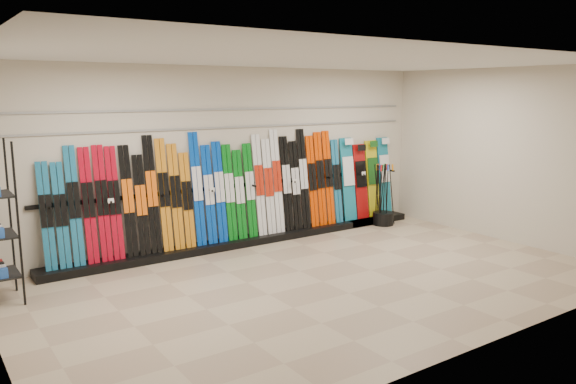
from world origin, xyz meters
TOP-DOWN VIEW (x-y plane):
  - floor at (0.00, 0.00)m, footprint 8.00×8.00m
  - back_wall at (0.00, 2.50)m, footprint 8.00×0.00m
  - right_wall at (4.00, 0.00)m, footprint 0.00×5.00m
  - ceiling at (0.00, 0.00)m, footprint 8.00×8.00m
  - ski_rack_base at (0.22, 2.28)m, footprint 8.00×0.40m
  - skis at (-0.43, 2.35)m, footprint 5.38×0.28m
  - snowboards at (2.92, 2.36)m, footprint 1.25×0.24m
  - pole_bin at (3.06, 2.00)m, footprint 0.41×0.41m
  - ski_poles at (3.03, 2.01)m, footprint 0.34×0.31m
  - slatwall_rail_0 at (0.00, 2.48)m, footprint 7.60×0.02m
  - slatwall_rail_1 at (0.00, 2.48)m, footprint 7.60×0.02m

SIDE VIEW (x-z plane):
  - floor at x=0.00m, z-range 0.00..0.00m
  - ski_rack_base at x=0.22m, z-range 0.00..0.12m
  - pole_bin at x=3.06m, z-range 0.00..0.25m
  - ski_poles at x=3.03m, z-range 0.02..1.20m
  - snowboards at x=2.92m, z-range 0.09..1.68m
  - skis at x=-0.43m, z-range 0.04..1.87m
  - back_wall at x=0.00m, z-range -2.50..5.50m
  - right_wall at x=4.00m, z-range -1.00..4.00m
  - slatwall_rail_0 at x=0.00m, z-range 1.98..2.02m
  - slatwall_rail_1 at x=0.00m, z-range 2.28..2.31m
  - ceiling at x=0.00m, z-range 3.00..3.00m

